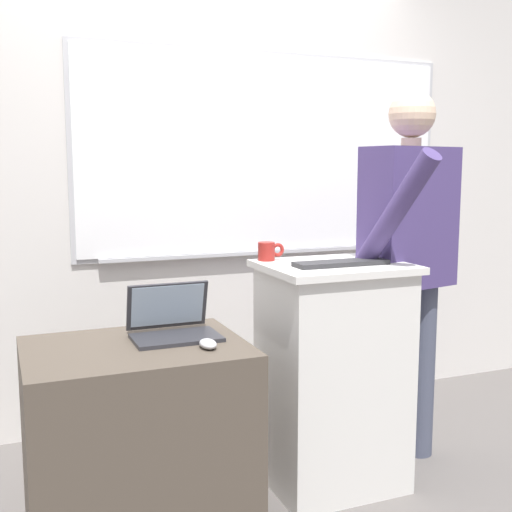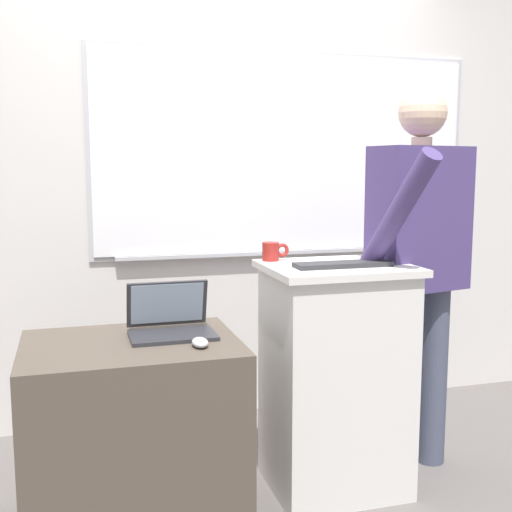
{
  "view_description": "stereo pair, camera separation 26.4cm",
  "coord_description": "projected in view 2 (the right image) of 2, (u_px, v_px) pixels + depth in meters",
  "views": [
    {
      "loc": [
        -1.04,
        -2.05,
        1.4
      ],
      "look_at": [
        -0.06,
        0.37,
        1.04
      ],
      "focal_mm": 45.0,
      "sensor_mm": 36.0,
      "label": 1
    },
    {
      "loc": [
        -0.79,
        -2.14,
        1.4
      ],
      "look_at": [
        -0.06,
        0.37,
        1.04
      ],
      "focal_mm": 45.0,
      "sensor_mm": 36.0,
      "label": 2
    }
  ],
  "objects": [
    {
      "name": "computer_mouse_by_laptop",
      "position": [
        200.0,
        342.0,
        2.38
      ],
      "size": [
        0.06,
        0.1,
        0.03
      ],
      "color": "#BCBCC1",
      "rests_on": "side_desk"
    },
    {
      "name": "wireless_keyboard",
      "position": [
        343.0,
        264.0,
        2.65
      ],
      "size": [
        0.41,
        0.11,
        0.02
      ],
      "color": "#2D2D30",
      "rests_on": "lectern_podium"
    },
    {
      "name": "side_desk",
      "position": [
        133.0,
        434.0,
        2.5
      ],
      "size": [
        0.82,
        0.62,
        0.74
      ],
      "color": "#4C4238",
      "rests_on": "ground_plane"
    },
    {
      "name": "coffee_mug",
      "position": [
        272.0,
        251.0,
        2.82
      ],
      "size": [
        0.12,
        0.07,
        0.08
      ],
      "color": "maroon",
      "rests_on": "lectern_podium"
    },
    {
      "name": "person_presenter",
      "position": [
        419.0,
        253.0,
        2.88
      ],
      "size": [
        0.61,
        0.62,
        1.74
      ],
      "rotation": [
        0.0,
        0.0,
        0.21
      ],
      "color": "#474C60",
      "rests_on": "ground_plane"
    },
    {
      "name": "lectern_podium",
      "position": [
        335.0,
        377.0,
        2.78
      ],
      "size": [
        0.61,
        0.51,
        0.99
      ],
      "color": "silver",
      "rests_on": "ground_plane"
    },
    {
      "name": "back_wall",
      "position": [
        218.0,
        157.0,
        3.55
      ],
      "size": [
        6.4,
        0.17,
        2.91
      ],
      "color": "silver",
      "rests_on": "ground_plane"
    },
    {
      "name": "laptop",
      "position": [
        170.0,
        320.0,
        2.57
      ],
      "size": [
        0.33,
        0.27,
        0.21
      ],
      "color": "#28282D",
      "rests_on": "side_desk"
    }
  ]
}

